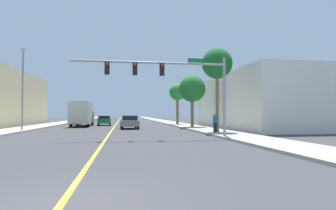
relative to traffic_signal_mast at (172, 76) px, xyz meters
The scene contains 15 objects.
ground 29.38m from the traffic_signal_mast, 98.81° to the left, with size 192.00×192.00×0.00m, color #38383A.
sidewalk_left 32.19m from the traffic_signal_mast, 115.83° to the left, with size 3.26×168.00×0.15m, color #B2ADA3.
sidewalk_right 29.46m from the traffic_signal_mast, 80.12° to the left, with size 3.26×168.00×0.15m, color #9E9B93.
lane_marking_center 29.38m from the traffic_signal_mast, 98.81° to the left, with size 0.16×144.00×0.01m, color yellow.
building_right_near 20.06m from the traffic_signal_mast, 36.10° to the left, with size 16.93×19.40×6.16m, color silver.
traffic_signal_mast is the anchor object (origin of this frame).
street_lamp 15.87m from the traffic_signal_mast, 143.60° to the left, with size 0.56×0.28×7.79m.
palm_near 6.75m from the traffic_signal_mast, 42.82° to the left, with size 2.66×2.66×7.29m.
palm_mid 14.25m from the traffic_signal_mast, 70.36° to the left, with size 3.18×3.18×6.12m.
palm_far 22.90m from the traffic_signal_mast, 78.01° to the left, with size 2.48×2.48×6.04m.
car_green 23.39m from the traffic_signal_mast, 105.09° to the left, with size 2.00×3.91×1.40m.
car_black 30.32m from the traffic_signal_mast, 110.86° to the left, with size 1.91×4.30×1.47m.
car_gray 13.64m from the traffic_signal_mast, 101.49° to the left, with size 2.07×4.28×1.49m.
delivery_truck 21.89m from the traffic_signal_mast, 113.81° to the left, with size 2.56×8.73×3.24m.
pedestrian 6.79m from the traffic_signal_mast, 41.73° to the left, with size 0.38×0.38×1.62m.
Camera 1 is at (1.16, -5.53, 1.73)m, focal length 29.79 mm.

